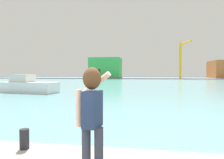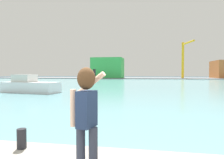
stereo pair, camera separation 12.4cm
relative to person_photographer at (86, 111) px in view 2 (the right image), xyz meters
The scene contains 8 objects.
ground_plane 49.44m from the person_photographer, 90.60° to the left, with size 220.00×220.00×0.00m, color #334751.
harbor_water 51.44m from the person_photographer, 90.58° to the left, with size 140.00×100.00×0.02m, color #6BA8B2.
far_shore_dock 91.42m from the person_photographer, 90.33° to the left, with size 140.00×20.00×0.36m, color gray.
person_photographer is the anchor object (origin of this frame).
harbor_bollard 2.22m from the person_photographer, 150.79° to the left, with size 0.20×0.20×0.43m, color black.
boat_moored 23.64m from the person_photographer, 124.24° to the left, with size 7.45×3.55×2.18m.
warehouse_left 88.45m from the person_photographer, 101.21° to the left, with size 13.42×10.56×8.84m, color green.
port_crane 85.57m from the person_photographer, 79.93° to the left, with size 3.15×10.31×14.72m.
Camera 2 is at (1.47, -2.42, 2.33)m, focal length 32.82 mm.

